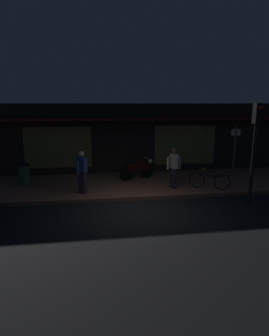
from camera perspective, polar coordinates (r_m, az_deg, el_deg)
ground_plane at (r=9.75m, az=0.88°, el=-8.62°), size 60.00×60.00×0.00m
sidewalk_slab at (r=12.54m, az=-1.26°, el=-3.32°), size 18.00×4.00×0.15m
storefront_building at (r=15.51m, az=-2.80°, el=6.31°), size 18.00×3.30×3.60m
motorcycle at (r=13.05m, az=0.64°, el=-0.08°), size 1.64×0.78×0.97m
bicycle_parked at (r=11.94m, az=14.92°, el=-2.44°), size 1.50×0.79×0.91m
person_photographer at (r=11.05m, az=-10.62°, el=-0.66°), size 0.44×0.56×1.67m
person_bystander at (r=11.65m, az=7.96°, el=0.14°), size 0.62×0.41×1.67m
sign_post at (r=13.93m, az=19.64°, el=3.61°), size 0.44×0.09×2.40m
trash_bin at (r=12.91m, az=-21.44°, el=-1.25°), size 0.48×0.48×0.93m
traffic_light_pole at (r=10.67m, az=23.33°, el=5.95°), size 0.24×0.33×3.60m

